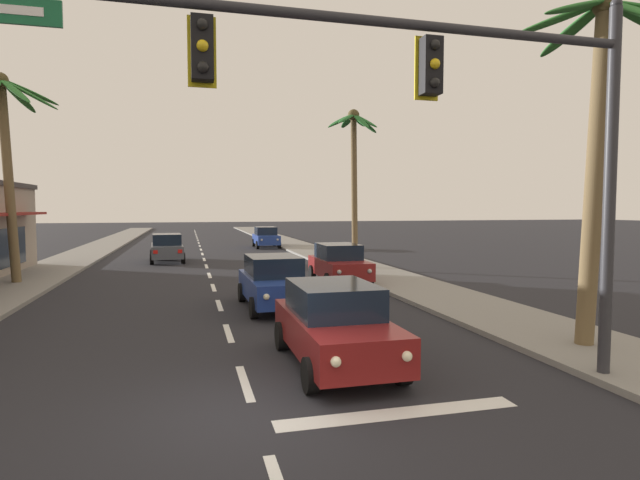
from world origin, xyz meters
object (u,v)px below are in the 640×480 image
sedan_oncoming_far (167,248)px  palm_right_second (354,152)px  sedan_lead_at_stop_bar (335,324)px  sedan_parked_mid_kerb (266,237)px  palm_right_nearest (600,108)px  palm_left_second (5,133)px  traffic_signal_mast (434,102)px  sedan_parked_nearest_kerb (339,263)px  sedan_third_in_queue (274,282)px

sedan_oncoming_far → palm_right_second: palm_right_second is taller
sedan_lead_at_stop_bar → sedan_oncoming_far: (-4.11, 21.87, 0.00)m
sedan_lead_at_stop_bar → sedan_parked_mid_kerb: bearing=84.0°
palm_right_nearest → palm_left_second: bearing=138.9°
sedan_oncoming_far → palm_right_nearest: 24.87m
palm_left_second → traffic_signal_mast: bearing=-54.9°
sedan_parked_nearest_kerb → sedan_parked_mid_kerb: same height
sedan_lead_at_stop_bar → palm_right_nearest: size_ratio=0.55×
sedan_third_in_queue → palm_right_nearest: (6.27, -6.63, 4.61)m
sedan_parked_mid_kerb → palm_right_nearest: palm_right_nearest is taller
sedan_oncoming_far → palm_right_second: (9.61, -6.48, 5.25)m
traffic_signal_mast → sedan_parked_mid_kerb: (2.20, 33.50, -4.13)m
palm_right_nearest → traffic_signal_mast: bearing=-160.1°
sedan_lead_at_stop_bar → palm_left_second: palm_left_second is taller
sedan_oncoming_far → palm_left_second: (-5.97, -8.14, 5.42)m
sedan_lead_at_stop_bar → sedan_oncoming_far: size_ratio=0.98×
sedan_parked_mid_kerb → palm_right_nearest: size_ratio=0.56×
palm_right_nearest → palm_right_second: 15.77m
sedan_parked_mid_kerb → palm_left_second: bearing=-127.2°
sedan_lead_at_stop_bar → sedan_parked_nearest_kerb: (3.38, 10.99, 0.00)m
sedan_lead_at_stop_bar → sedan_third_in_queue: same height
sedan_parked_mid_kerb → sedan_oncoming_far: bearing=-128.0°
traffic_signal_mast → palm_right_nearest: bearing=19.9°
sedan_parked_mid_kerb → palm_right_second: size_ratio=0.54×
sedan_oncoming_far → sedan_parked_mid_kerb: size_ratio=1.01×
palm_right_nearest → palm_right_second: bearing=92.0°
palm_right_nearest → palm_right_second: size_ratio=0.97×
traffic_signal_mast → palm_left_second: 19.46m
sedan_lead_at_stop_bar → palm_left_second: bearing=126.3°
traffic_signal_mast → sedan_parked_mid_kerb: traffic_signal_mast is taller
traffic_signal_mast → sedan_parked_mid_kerb: size_ratio=2.58×
palm_left_second → sedan_third_in_queue: bearing=-37.1°
sedan_lead_at_stop_bar → palm_right_second: palm_right_second is taller
traffic_signal_mast → sedan_lead_at_stop_bar: size_ratio=2.59×
palm_right_second → sedan_oncoming_far: bearing=146.0°
sedan_third_in_queue → traffic_signal_mast: bearing=-81.3°
sedan_third_in_queue → palm_right_second: size_ratio=0.54×
palm_right_second → traffic_signal_mast: bearing=-104.1°
traffic_signal_mast → sedan_lead_at_stop_bar: (-1.07, 2.16, -4.13)m
sedan_lead_at_stop_bar → sedan_parked_mid_kerb: 31.51m
sedan_oncoming_far → palm_left_second: bearing=-126.2°
sedan_parked_nearest_kerb → palm_right_nearest: 12.54m
traffic_signal_mast → sedan_oncoming_far: (-5.18, 24.03, -4.13)m
sedan_oncoming_far → traffic_signal_mast: bearing=-77.8°
sedan_parked_nearest_kerb → palm_left_second: bearing=168.5°
palm_left_second → sedan_lead_at_stop_bar: bearing=-53.7°
sedan_third_in_queue → palm_right_nearest: bearing=-46.6°
sedan_parked_mid_kerb → traffic_signal_mast: bearing=-93.8°
sedan_third_in_queue → sedan_parked_nearest_kerb: (3.61, 4.72, 0.00)m
sedan_parked_nearest_kerb → palm_right_nearest: bearing=-76.8°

